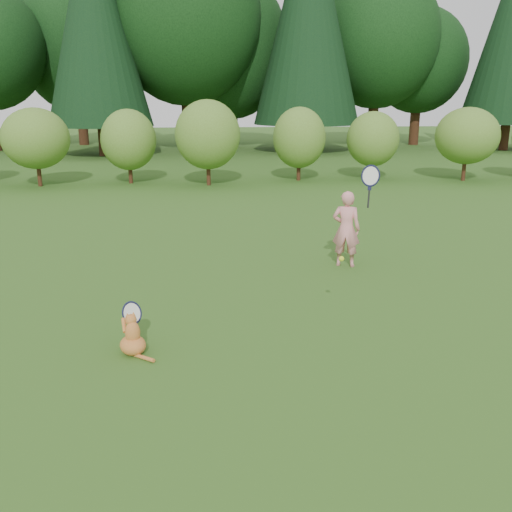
{
  "coord_description": "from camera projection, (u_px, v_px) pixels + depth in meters",
  "views": [
    {
      "loc": [
        -0.55,
        -7.34,
        3.01
      ],
      "look_at": [
        0.2,
        0.8,
        0.7
      ],
      "focal_mm": 40.0,
      "sensor_mm": 36.0,
      "label": 1
    }
  ],
  "objects": [
    {
      "name": "woodland_backdrop",
      "position": [
        211.0,
        0.0,
        27.9
      ],
      "size": [
        48.0,
        10.0,
        15.0
      ],
      "primitive_type": null,
      "color": "black",
      "rests_on": "ground"
    },
    {
      "name": "tennis_ball",
      "position": [
        341.0,
        259.0,
        7.68
      ],
      "size": [
        0.07,
        0.07,
        0.07
      ],
      "color": "#AFC617",
      "rests_on": "ground"
    },
    {
      "name": "shrub_row",
      "position": [
        219.0,
        143.0,
        19.97
      ],
      "size": [
        28.0,
        3.0,
        2.8
      ],
      "primitive_type": null,
      "color": "#537424",
      "rests_on": "ground"
    },
    {
      "name": "child",
      "position": [
        347.0,
        227.0,
        10.24
      ],
      "size": [
        0.83,
        0.58,
        2.06
      ],
      "rotation": [
        0.0,
        0.0,
        2.77
      ],
      "color": "pink",
      "rests_on": "ground"
    },
    {
      "name": "ground",
      "position": [
        247.0,
        320.0,
        7.9
      ],
      "size": [
        100.0,
        100.0,
        0.0
      ],
      "primitive_type": "plane",
      "color": "#1F5417",
      "rests_on": "ground"
    },
    {
      "name": "cat",
      "position": [
        132.0,
        332.0,
        6.83
      ],
      "size": [
        0.53,
        0.8,
        0.7
      ],
      "rotation": [
        0.0,
        0.0,
        0.43
      ],
      "color": "#C95D26",
      "rests_on": "ground"
    }
  ]
}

